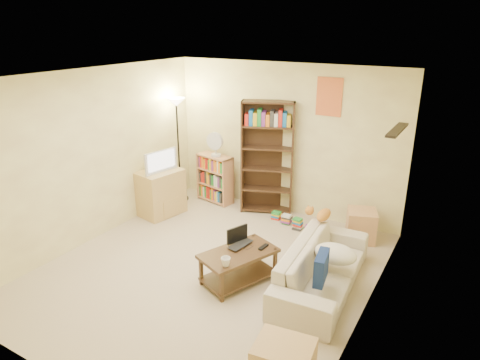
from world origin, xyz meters
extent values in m
plane|color=#C2B291|center=(0.00, 0.00, 0.00)|extent=(4.50, 4.50, 0.00)
cube|color=#FFFAAB|center=(0.00, 2.25, 1.25)|extent=(4.00, 0.04, 2.50)
cube|color=#FFFAAB|center=(0.00, -2.25, 1.25)|extent=(4.00, 0.04, 2.50)
cube|color=#FFFAAB|center=(-2.00, 0.00, 1.25)|extent=(0.04, 4.50, 2.50)
cube|color=#FFFAAB|center=(2.00, 0.00, 1.25)|extent=(0.04, 4.50, 2.50)
cube|color=white|center=(0.00, 0.00, 2.50)|extent=(4.00, 4.50, 0.04)
cube|color=red|center=(0.72, 2.24, 2.02)|extent=(0.40, 0.02, 0.58)
cube|color=black|center=(1.92, 1.30, 1.85)|extent=(0.12, 0.80, 0.03)
imported|color=beige|center=(1.42, 0.34, 0.28)|extent=(2.03, 1.02, 0.56)
cube|color=navy|center=(1.54, -0.06, 0.54)|extent=(0.17, 0.38, 0.33)
ellipsoid|color=beige|center=(1.56, 0.40, 0.48)|extent=(0.52, 0.37, 0.22)
ellipsoid|color=#C87A2A|center=(1.16, 1.06, 0.63)|extent=(0.36, 0.18, 0.14)
sphere|color=#C87A2A|center=(0.96, 1.05, 0.65)|extent=(0.12, 0.12, 0.12)
cube|color=#422E19|center=(0.48, -0.05, 0.40)|extent=(0.84, 1.07, 0.04)
cube|color=#422E19|center=(0.48, -0.05, 0.08)|extent=(0.80, 1.01, 0.03)
cube|color=#422E19|center=(0.11, -0.35, 0.21)|extent=(0.04, 0.04, 0.42)
cube|color=#422E19|center=(0.52, -0.52, 0.21)|extent=(0.04, 0.04, 0.42)
cube|color=#422E19|center=(0.43, 0.42, 0.21)|extent=(0.04, 0.04, 0.42)
cube|color=#422E19|center=(0.84, 0.25, 0.21)|extent=(0.04, 0.04, 0.42)
imported|color=black|center=(0.47, 0.09, 0.43)|extent=(0.43, 0.34, 0.03)
cube|color=white|center=(0.35, 0.14, 0.54)|extent=(0.13, 0.29, 0.21)
imported|color=white|center=(0.51, -0.40, 0.47)|extent=(0.19, 0.19, 0.11)
cube|color=black|center=(0.69, 0.20, 0.43)|extent=(0.07, 0.17, 0.02)
cube|color=tan|center=(-1.70, 1.05, 0.38)|extent=(0.64, 0.80, 0.77)
imported|color=black|center=(-1.70, 1.05, 0.95)|extent=(0.67, 0.33, 0.36)
cube|color=#412A19|center=(-0.21, 2.05, 0.95)|extent=(0.90, 0.58, 1.91)
cube|color=tan|center=(-1.21, 1.97, 0.44)|extent=(0.72, 0.39, 0.87)
cylinder|color=silver|center=(-1.16, 1.95, 0.89)|extent=(0.17, 0.17, 0.04)
cylinder|color=silver|center=(-1.16, 1.95, 0.99)|extent=(0.02, 0.02, 0.17)
cylinder|color=silver|center=(-1.16, 1.92, 1.15)|extent=(0.31, 0.06, 0.31)
cylinder|color=black|center=(-1.80, 1.71, 0.01)|extent=(0.28, 0.28, 0.03)
cylinder|color=black|center=(-1.80, 1.71, 0.88)|extent=(0.03, 0.03, 1.76)
cone|color=beige|center=(-1.80, 1.71, 1.80)|extent=(0.32, 0.32, 0.14)
cube|color=tan|center=(1.49, 1.82, 0.24)|extent=(0.53, 0.53, 0.47)
cube|color=red|center=(0.09, 1.83, 0.07)|extent=(0.16, 0.12, 0.13)
cube|color=#1966B2|center=(0.32, 1.75, 0.08)|extent=(0.16, 0.12, 0.16)
cube|color=gold|center=(0.55, 1.66, 0.09)|extent=(0.16, 0.12, 0.19)
cube|color=#268C33|center=(0.77, 1.58, 0.07)|extent=(0.16, 0.12, 0.15)
cube|color=#7F338C|center=(1.00, 1.50, 0.09)|extent=(0.16, 0.12, 0.18)
camera|label=1|loc=(2.83, -4.04, 3.07)|focal=32.00mm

